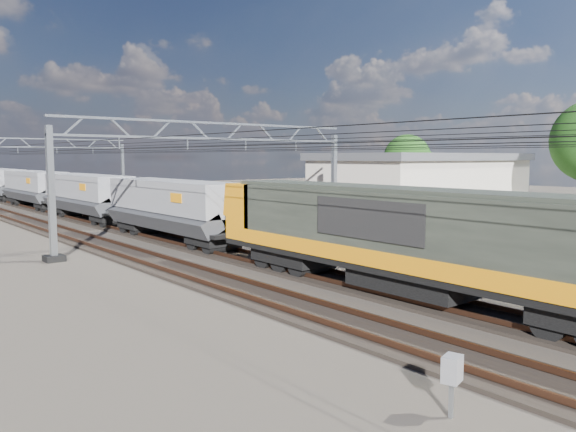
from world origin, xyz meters
TOP-DOWN VIEW (x-y plane):
  - ground at (0.00, 0.00)m, footprint 160.00×160.00m
  - track_outer_west at (-6.00, 0.00)m, footprint 2.60×140.00m
  - track_loco at (-2.00, 0.00)m, footprint 2.60×140.00m
  - track_inner_east at (2.00, 0.00)m, footprint 2.60×140.00m
  - track_outer_east at (6.00, 0.00)m, footprint 2.60×140.00m
  - catenary_gantry_mid at (0.00, 4.00)m, footprint 19.90×0.90m
  - catenary_gantry_far at (0.00, 40.00)m, footprint 19.90×0.90m
  - overhead_wires at (0.00, 8.00)m, footprint 12.03×140.00m
  - locomotive at (-2.00, -11.86)m, footprint 2.76×21.10m
  - hopper_wagon_lead at (-2.00, 5.83)m, footprint 3.38×13.00m
  - hopper_wagon_mid at (-2.00, 20.03)m, footprint 3.38×13.00m
  - hopper_wagon_third at (-2.00, 34.23)m, footprint 3.38×13.00m
  - hopper_wagon_fourth at (-2.00, 48.43)m, footprint 3.38×13.00m
  - trackside_cabinet at (-8.74, -18.09)m, footprint 0.48×0.41m
  - industrial_shed at (22.00, 6.00)m, footprint 18.60×10.60m
  - tree_far at (30.32, 13.79)m, footprint 5.48×5.08m

SIDE VIEW (x-z plane):
  - ground at x=0.00m, z-range 0.00..0.00m
  - track_outer_west at x=-6.00m, z-range -0.08..0.22m
  - track_loco at x=-2.00m, z-range -0.08..0.22m
  - track_inner_east at x=2.00m, z-range -0.08..0.22m
  - track_outer_east at x=6.00m, z-range -0.08..0.22m
  - trackside_cabinet at x=-8.74m, z-range 0.33..1.58m
  - hopper_wagon_lead at x=-2.00m, z-range 0.60..3.86m
  - hopper_wagon_mid at x=-2.00m, z-range 0.60..3.86m
  - hopper_wagon_third at x=-2.00m, z-range 0.60..3.86m
  - hopper_wagon_fourth at x=-2.00m, z-range 0.60..3.86m
  - locomotive at x=-2.00m, z-range 0.52..4.14m
  - industrial_shed at x=22.00m, z-range 0.03..5.43m
  - catenary_gantry_mid at x=0.00m, z-range 0.35..7.46m
  - catenary_gantry_far at x=0.00m, z-range 0.35..7.46m
  - tree_far at x=30.32m, z-range 1.03..8.51m
  - overhead_wires at x=0.00m, z-range 5.48..6.02m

